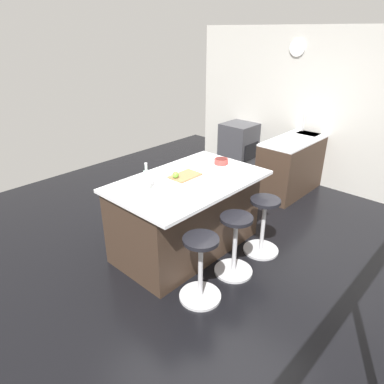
{
  "coord_description": "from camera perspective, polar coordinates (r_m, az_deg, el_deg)",
  "views": [
    {
      "loc": [
        2.97,
        2.41,
        2.55
      ],
      "look_at": [
        0.27,
        -0.12,
        0.81
      ],
      "focal_mm": 32.48,
      "sensor_mm": 36.0,
      "label": 1
    }
  ],
  "objects": [
    {
      "name": "ground_plane",
      "position": [
        4.6,
        3.38,
        -8.58
      ],
      "size": [
        7.4,
        7.4,
        0.0
      ],
      "primitive_type": "plane",
      "color": "black"
    },
    {
      "name": "interior_partition_left",
      "position": [
        6.41,
        20.66,
        12.48
      ],
      "size": [
        0.15,
        5.13,
        2.62
      ],
      "color": "beige",
      "rests_on": "ground_plane"
    },
    {
      "name": "sink_cabinet",
      "position": [
        6.37,
        17.39,
        4.93
      ],
      "size": [
        1.95,
        0.6,
        1.21
      ],
      "color": "#38281E",
      "rests_on": "ground_plane"
    },
    {
      "name": "oven_range",
      "position": [
        7.0,
        7.66,
        7.48
      ],
      "size": [
        0.6,
        0.61,
        0.9
      ],
      "color": "#38383D",
      "rests_on": "ground_plane"
    },
    {
      "name": "kitchen_island",
      "position": [
        4.29,
        -0.95,
        -3.61
      ],
      "size": [
        1.83,
        1.15,
        0.96
      ],
      "color": "#38281E",
      "rests_on": "ground_plane"
    },
    {
      "name": "stool_by_window",
      "position": [
        4.37,
        11.56,
        -5.73
      ],
      "size": [
        0.44,
        0.44,
        0.73
      ],
      "color": "#B7B7BC",
      "rests_on": "ground_plane"
    },
    {
      "name": "stool_middle",
      "position": [
        3.96,
        7.03,
        -8.94
      ],
      "size": [
        0.44,
        0.44,
        0.73
      ],
      "color": "#B7B7BC",
      "rests_on": "ground_plane"
    },
    {
      "name": "stool_near_camera",
      "position": [
        3.59,
        1.4,
        -12.77
      ],
      "size": [
        0.44,
        0.44,
        0.73
      ],
      "color": "#B7B7BC",
      "rests_on": "ground_plane"
    },
    {
      "name": "cutting_board",
      "position": [
        4.14,
        -1.14,
        2.68
      ],
      "size": [
        0.36,
        0.24,
        0.02
      ],
      "primitive_type": "cube",
      "color": "olive",
      "rests_on": "kitchen_island"
    },
    {
      "name": "apple_green",
      "position": [
        4.04,
        -2.72,
        2.83
      ],
      "size": [
        0.08,
        0.08,
        0.08
      ],
      "primitive_type": "sphere",
      "color": "#609E2D",
      "rests_on": "cutting_board"
    },
    {
      "name": "water_bottle",
      "position": [
        3.78,
        -7.44,
        2.06
      ],
      "size": [
        0.06,
        0.06,
        0.31
      ],
      "color": "silver",
      "rests_on": "kitchen_island"
    },
    {
      "name": "fruit_bowl",
      "position": [
        4.55,
        4.82,
        5.09
      ],
      "size": [
        0.18,
        0.18,
        0.07
      ],
      "color": "#993833",
      "rests_on": "kitchen_island"
    }
  ]
}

